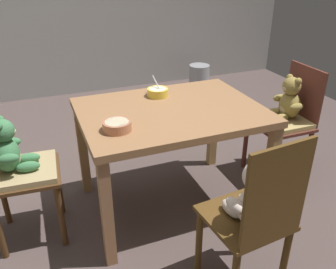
{
  "coord_description": "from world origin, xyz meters",
  "views": [
    {
      "loc": [
        -0.77,
        -1.9,
        1.59
      ],
      "look_at": [
        0.0,
        0.05,
        0.52
      ],
      "focal_mm": 38.19,
      "sensor_mm": 36.0,
      "label": 1
    }
  ],
  "objects": [
    {
      "name": "metal_pail",
      "position": [
        1.27,
        2.15,
        0.15
      ],
      "size": [
        0.26,
        0.26,
        0.3
      ],
      "primitive_type": "cylinder",
      "color": "#93969B",
      "rests_on": "ground_plane"
    },
    {
      "name": "porridge_bowl_yellow_far_center",
      "position": [
        0.0,
        0.24,
        0.75
      ],
      "size": [
        0.14,
        0.15,
        0.12
      ],
      "color": "yellow",
      "rests_on": "dining_table"
    },
    {
      "name": "teddy_chair_near_left",
      "position": [
        -0.95,
        0.04,
        0.52
      ],
      "size": [
        0.42,
        0.4,
        0.86
      ],
      "rotation": [
        0.0,
        0.0,
        -0.07
      ],
      "color": "#4D3018",
      "rests_on": "ground_plane"
    },
    {
      "name": "porridge_bowl_terracotta_near_left",
      "position": [
        -0.39,
        -0.17,
        0.75
      ],
      "size": [
        0.16,
        0.16,
        0.05
      ],
      "color": "#B7704F",
      "rests_on": "dining_table"
    },
    {
      "name": "teddy_chair_near_right",
      "position": [
        0.95,
        0.06,
        0.53
      ],
      "size": [
        0.39,
        0.41,
        0.86
      ],
      "rotation": [
        0.0,
        0.0,
        3.13
      ],
      "color": "#582A20",
      "rests_on": "ground_plane"
    },
    {
      "name": "ground_plane",
      "position": [
        0.0,
        0.0,
        -0.02
      ],
      "size": [
        5.2,
        5.2,
        0.04
      ],
      "color": "#50423E"
    },
    {
      "name": "dining_table",
      "position": [
        0.0,
        0.0,
        0.64
      ],
      "size": [
        1.12,
        0.84,
        0.73
      ],
      "color": "#946741",
      "rests_on": "ground_plane"
    },
    {
      "name": "teddy_chair_near_front",
      "position": [
        0.08,
        -0.82,
        0.54
      ],
      "size": [
        0.4,
        0.4,
        0.93
      ],
      "rotation": [
        0.0,
        0.0,
        1.67
      ],
      "color": "#533816",
      "rests_on": "ground_plane"
    }
  ]
}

